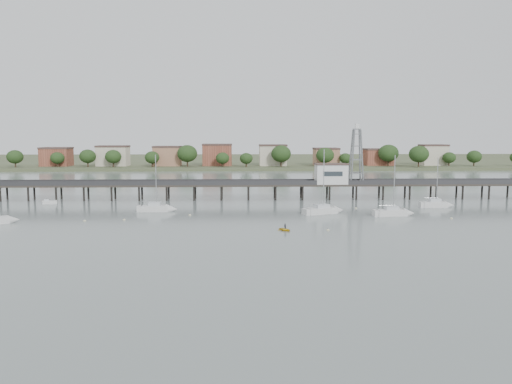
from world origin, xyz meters
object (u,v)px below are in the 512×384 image
(sailboat_e, at_px, (439,204))
(white_tender, at_px, (49,202))
(lattice_tower, at_px, (356,156))
(sailboat_d, at_px, (397,213))
(sailboat_c, at_px, (327,210))
(yellow_dinghy, at_px, (285,231))
(sailboat_b, at_px, (160,208))
(pier, at_px, (235,185))

(sailboat_e, bearing_deg, white_tender, 176.27)
(lattice_tower, height_order, sailboat_d, lattice_tower)
(sailboat_c, distance_m, sailboat_d, 14.43)
(yellow_dinghy, bearing_deg, lattice_tower, 28.12)
(white_tender, bearing_deg, lattice_tower, -14.92)
(sailboat_e, xyz_separation_m, white_tender, (-92.53, 8.77, -0.25))
(sailboat_c, bearing_deg, sailboat_b, 151.96)
(sailboat_d, bearing_deg, lattice_tower, 91.11)
(sailboat_d, bearing_deg, pier, 137.25)
(white_tender, bearing_deg, sailboat_b, -44.10)
(lattice_tower, distance_m, sailboat_c, 28.30)
(pier, xyz_separation_m, lattice_tower, (31.50, 0.00, 7.31))
(sailboat_d, relative_size, yellow_dinghy, 4.91)
(white_tender, bearing_deg, sailboat_c, -34.50)
(sailboat_c, height_order, sailboat_e, sailboat_c)
(sailboat_d, relative_size, sailboat_e, 1.10)
(pier, height_order, sailboat_c, sailboat_c)
(sailboat_c, xyz_separation_m, sailboat_b, (-36.14, 3.88, 0.01))
(sailboat_c, relative_size, sailboat_e, 1.20)
(sailboat_b, bearing_deg, sailboat_d, -8.62)
(lattice_tower, bearing_deg, pier, -180.00)
(pier, xyz_separation_m, sailboat_e, (47.44, -15.58, -3.15))
(sailboat_c, distance_m, yellow_dinghy, 21.85)
(pier, distance_m, sailboat_e, 50.04)
(white_tender, bearing_deg, pier, -11.41)
(sailboat_e, height_order, white_tender, sailboat_e)
(sailboat_e, bearing_deg, sailboat_d, -137.52)
(sailboat_d, distance_m, white_tender, 81.61)
(yellow_dinghy, bearing_deg, sailboat_d, -2.40)
(sailboat_c, xyz_separation_m, yellow_dinghy, (-10.79, -18.99, -0.64))
(pier, distance_m, sailboat_d, 43.63)
(white_tender, bearing_deg, sailboat_d, -34.52)
(white_tender, xyz_separation_m, yellow_dinghy, (54.25, -35.80, -0.40))
(sailboat_d, relative_size, white_tender, 3.72)
(sailboat_e, height_order, yellow_dinghy, sailboat_e)
(pier, relative_size, sailboat_b, 11.48)
(sailboat_d, height_order, sailboat_b, sailboat_d)
(pier, xyz_separation_m, white_tender, (-45.08, -6.82, -3.40))
(sailboat_c, bearing_deg, sailboat_e, -5.61)
(sailboat_b, xyz_separation_m, yellow_dinghy, (25.35, -22.87, -0.64))
(lattice_tower, relative_size, sailboat_b, 1.19)
(lattice_tower, bearing_deg, sailboat_e, -44.34)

